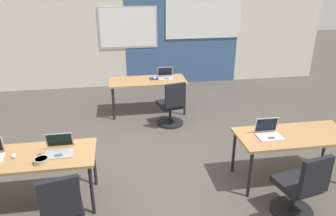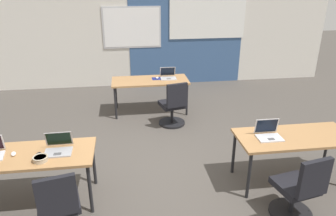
% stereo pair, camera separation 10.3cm
% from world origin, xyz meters
% --- Properties ---
extents(ground_plane, '(24.00, 24.00, 0.00)m').
position_xyz_m(ground_plane, '(0.00, 0.00, 0.00)').
color(ground_plane, '#47423D').
extents(back_wall_assembly, '(10.00, 0.27, 2.80)m').
position_xyz_m(back_wall_assembly, '(0.04, 4.20, 1.41)').
color(back_wall_assembly, silver).
rests_on(back_wall_assembly, ground).
extents(desk_near_left, '(1.60, 0.70, 0.72)m').
position_xyz_m(desk_near_left, '(-1.75, -0.60, 0.66)').
color(desk_near_left, '#A37547').
rests_on(desk_near_left, ground).
extents(desk_near_right, '(1.60, 0.70, 0.72)m').
position_xyz_m(desk_near_right, '(1.75, -0.60, 0.66)').
color(desk_near_right, '#A37547').
rests_on(desk_near_right, ground).
extents(desk_far_center, '(1.60, 0.70, 0.72)m').
position_xyz_m(desk_far_center, '(0.00, 2.20, 0.66)').
color(desk_far_center, '#A37547').
rests_on(desk_far_center, ground).
extents(laptop_near_left_inner, '(0.34, 0.31, 0.23)m').
position_xyz_m(laptop_near_left_inner, '(-1.38, -0.57, 0.77)').
color(laptop_near_left_inner, '#9E9EA3').
rests_on(laptop_near_left_inner, desk_near_left).
extents(mouse_near_left_inner, '(0.08, 0.11, 0.03)m').
position_xyz_m(mouse_near_left_inner, '(-1.61, -0.65, 0.74)').
color(mouse_near_left_inner, black).
rests_on(mouse_near_left_inner, desk_near_left).
extents(chair_near_left_inner, '(0.53, 0.58, 0.92)m').
position_xyz_m(chair_near_left_inner, '(-1.30, -1.28, 0.38)').
color(chair_near_left_inner, black).
rests_on(chair_near_left_inner, ground).
extents(mouse_near_left_end, '(0.08, 0.11, 0.03)m').
position_xyz_m(mouse_near_left_end, '(-1.92, -0.60, 0.74)').
color(mouse_near_left_end, silver).
rests_on(mouse_near_left_end, desk_near_left).
extents(laptop_far_right, '(0.34, 0.32, 0.23)m').
position_xyz_m(laptop_far_right, '(0.40, 2.27, 0.77)').
color(laptop_far_right, '#B7B7BC').
rests_on(laptop_far_right, desk_far_center).
extents(mousepad_far_right, '(0.22, 0.19, 0.00)m').
position_xyz_m(mousepad_far_right, '(0.16, 2.26, 0.72)').
color(mousepad_far_right, navy).
rests_on(mousepad_far_right, desk_far_center).
extents(mouse_far_right, '(0.08, 0.11, 0.03)m').
position_xyz_m(mouse_far_right, '(0.16, 2.26, 0.74)').
color(mouse_far_right, silver).
rests_on(mouse_far_right, mousepad_far_right).
extents(chair_far_right, '(0.53, 0.58, 0.92)m').
position_xyz_m(chair_far_right, '(0.38, 1.44, 0.38)').
color(chair_far_right, black).
rests_on(chair_far_right, ground).
extents(laptop_near_right_inner, '(0.33, 0.27, 0.24)m').
position_xyz_m(laptop_near_right_inner, '(1.37, -0.58, 0.77)').
color(laptop_near_right_inner, silver).
rests_on(laptop_near_right_inner, desk_near_right).
extents(chair_near_right_inner, '(0.52, 0.57, 0.92)m').
position_xyz_m(chair_near_right_inner, '(1.45, -1.35, 0.38)').
color(chair_near_right_inner, black).
rests_on(chair_near_right_inner, ground).
extents(snack_bowl, '(0.18, 0.18, 0.06)m').
position_xyz_m(snack_bowl, '(-1.56, -0.78, 0.76)').
color(snack_bowl, tan).
rests_on(snack_bowl, desk_near_left).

